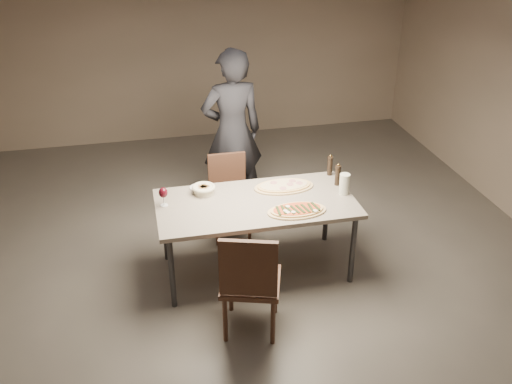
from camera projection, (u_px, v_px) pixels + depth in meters
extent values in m
plane|color=#554F49|center=(256.00, 269.00, 5.51)|extent=(7.00, 7.00, 0.00)
plane|color=gray|center=(201.00, 40.00, 7.86)|extent=(6.00, 0.00, 6.00)
cube|color=gray|center=(256.00, 204.00, 5.17)|extent=(1.80, 0.90, 0.04)
cylinder|color=#333335|center=(172.00, 273.00, 4.87)|extent=(0.05, 0.05, 0.71)
cylinder|color=#333335|center=(353.00, 249.00, 5.18)|extent=(0.05, 0.05, 0.71)
cylinder|color=#333335|center=(165.00, 228.00, 5.50)|extent=(0.05, 0.05, 0.71)
cylinder|color=#333335|center=(326.00, 210.00, 5.82)|extent=(0.05, 0.05, 0.71)
ellipsoid|color=white|center=(285.00, 210.00, 4.94)|extent=(0.05, 0.05, 0.01)
ellipsoid|color=white|center=(315.00, 210.00, 4.94)|extent=(0.05, 0.05, 0.01)
ellipsoid|color=white|center=(288.00, 212.00, 4.91)|extent=(0.05, 0.05, 0.01)
ellipsoid|color=white|center=(293.00, 212.00, 4.92)|extent=(0.05, 0.05, 0.01)
ellipsoid|color=white|center=(288.00, 206.00, 5.01)|extent=(0.05, 0.05, 0.01)
cube|color=#213114|center=(278.00, 211.00, 4.94)|extent=(0.03, 0.15, 0.01)
cube|color=#213114|center=(284.00, 210.00, 4.96)|extent=(0.02, 0.15, 0.01)
cube|color=#213114|center=(290.00, 210.00, 4.95)|extent=(0.07, 0.15, 0.01)
cube|color=#213114|center=(295.00, 209.00, 4.96)|extent=(0.06, 0.15, 0.01)
cube|color=#213114|center=(300.00, 209.00, 4.97)|extent=(0.06, 0.15, 0.01)
cube|color=#213114|center=(305.00, 208.00, 4.98)|extent=(0.05, 0.15, 0.01)
cube|color=#213114|center=(311.00, 208.00, 4.99)|extent=(0.02, 0.15, 0.01)
cube|color=#213114|center=(316.00, 206.00, 5.01)|extent=(0.05, 0.15, 0.01)
cylinder|color=tan|center=(283.00, 188.00, 5.31)|extent=(0.07, 0.07, 0.00)
cylinder|color=tan|center=(274.00, 183.00, 5.41)|extent=(0.07, 0.07, 0.00)
cylinder|color=tan|center=(299.00, 183.00, 5.41)|extent=(0.07, 0.07, 0.00)
cylinder|color=tan|center=(292.00, 181.00, 5.45)|extent=(0.07, 0.07, 0.00)
cylinder|color=tan|center=(290.00, 184.00, 5.38)|extent=(0.07, 0.07, 0.00)
cylinder|color=beige|center=(204.00, 190.00, 5.28)|extent=(0.18, 0.18, 0.07)
torus|color=beige|center=(204.00, 187.00, 5.27)|extent=(0.22, 0.22, 0.03)
cube|color=#AD7C46|center=(206.00, 188.00, 5.28)|extent=(0.07, 0.06, 0.04)
cube|color=#AD7C46|center=(204.00, 187.00, 5.30)|extent=(0.05, 0.06, 0.04)
cube|color=#AD7C46|center=(201.00, 188.00, 5.28)|extent=(0.07, 0.06, 0.04)
cube|color=#AD7C46|center=(202.00, 189.00, 5.26)|extent=(0.07, 0.07, 0.04)
cube|color=#AD7C46|center=(205.00, 190.00, 5.25)|extent=(0.07, 0.07, 0.04)
cylinder|color=white|center=(312.00, 207.00, 5.06)|extent=(0.13, 0.13, 0.02)
cylinder|color=olive|center=(312.00, 207.00, 5.06)|extent=(0.09, 0.09, 0.00)
cylinder|color=black|center=(338.00, 176.00, 5.41)|extent=(0.05, 0.05, 0.18)
cylinder|color=black|center=(338.00, 167.00, 5.36)|extent=(0.06, 0.06, 0.02)
sphere|color=gold|center=(338.00, 165.00, 5.35)|extent=(0.02, 0.02, 0.02)
cylinder|color=black|center=(330.00, 167.00, 5.60)|extent=(0.05, 0.05, 0.17)
cylinder|color=black|center=(330.00, 158.00, 5.56)|extent=(0.06, 0.06, 0.02)
sphere|color=gold|center=(331.00, 156.00, 5.55)|extent=(0.02, 0.02, 0.02)
cylinder|color=silver|center=(344.00, 184.00, 5.25)|extent=(0.10, 0.10, 0.20)
cylinder|color=silver|center=(164.00, 205.00, 5.09)|extent=(0.07, 0.07, 0.01)
cylinder|color=silver|center=(164.00, 201.00, 5.07)|extent=(0.01, 0.01, 0.09)
ellipsoid|color=#410913|center=(163.00, 193.00, 5.03)|extent=(0.08, 0.08, 0.10)
cylinder|color=white|center=(198.00, 188.00, 5.39)|extent=(0.16, 0.16, 0.01)
cube|color=#41271B|center=(251.00, 282.00, 4.59)|extent=(0.58, 0.58, 0.04)
cylinder|color=#41271B|center=(225.00, 319.00, 4.55)|extent=(0.04, 0.04, 0.43)
cylinder|color=#41271B|center=(273.00, 322.00, 4.52)|extent=(0.04, 0.04, 0.43)
cylinder|color=#41271B|center=(231.00, 290.00, 4.88)|extent=(0.04, 0.04, 0.43)
cylinder|color=#41271B|center=(275.00, 292.00, 4.86)|extent=(0.04, 0.04, 0.43)
cube|color=#41271B|center=(248.00, 268.00, 4.27)|extent=(0.44, 0.17, 0.49)
cube|color=#41271B|center=(230.00, 202.00, 5.87)|extent=(0.41, 0.41, 0.04)
cylinder|color=#41271B|center=(243.00, 210.00, 6.15)|extent=(0.03, 0.03, 0.38)
cylinder|color=#41271B|center=(213.00, 213.00, 6.09)|extent=(0.03, 0.03, 0.38)
cylinder|color=#41271B|center=(250.00, 226.00, 5.86)|extent=(0.03, 0.03, 0.38)
cylinder|color=#41271B|center=(217.00, 229.00, 5.80)|extent=(0.03, 0.03, 0.38)
cube|color=#41271B|center=(227.00, 172.00, 5.92)|extent=(0.39, 0.04, 0.43)
imported|color=black|center=(232.00, 132.00, 6.16)|extent=(0.71, 0.50, 1.84)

